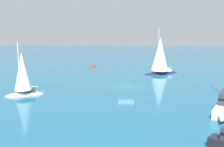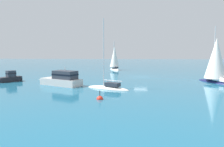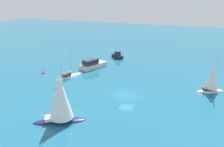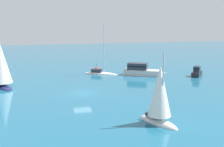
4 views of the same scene
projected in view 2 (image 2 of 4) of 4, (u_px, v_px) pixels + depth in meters
ground_plane at (141, 77)px, 44.56m from camera, size 160.00×160.00×0.00m
cabin_cruiser at (61, 79)px, 34.07m from camera, size 7.95×5.23×2.80m
ketch at (108, 88)px, 31.02m from camera, size 6.45×4.28×9.94m
cabin_cruiser_1 at (9, 78)px, 37.71m from camera, size 3.57×4.07×1.86m
sloop at (114, 60)px, 58.93m from camera, size 3.43×5.41×8.03m
ketch_1 at (216, 62)px, 36.73m from camera, size 5.13×7.72×9.51m
channel_buoy at (100, 99)px, 24.68m from camera, size 0.74×0.74×1.32m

